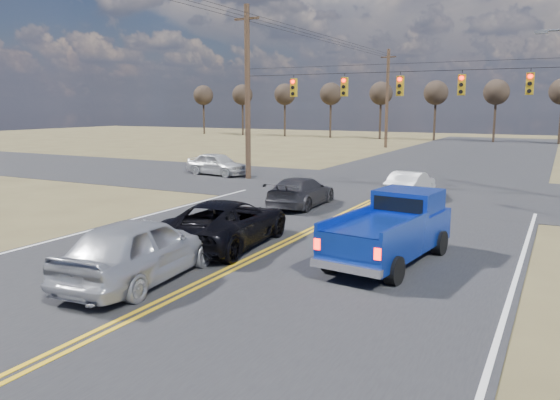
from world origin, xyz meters
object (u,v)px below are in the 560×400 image
at_px(pickup_truck, 392,230).
at_px(cross_car_west, 217,164).
at_px(silver_suv, 140,249).
at_px(dgrey_car_queue, 301,192).
at_px(white_car_queue, 410,185).
at_px(black_suv, 227,223).

relative_size(pickup_truck, cross_car_west, 1.26).
bearing_deg(silver_suv, pickup_truck, -143.41).
distance_m(dgrey_car_queue, cross_car_west, 11.79).
bearing_deg(white_car_queue, silver_suv, 81.75).
relative_size(pickup_truck, white_car_queue, 1.33).
bearing_deg(dgrey_car_queue, silver_suv, 92.00).
bearing_deg(pickup_truck, white_car_queue, 108.73).
xyz_separation_m(pickup_truck, silver_suv, (-5.03, -4.53, -0.10)).
relative_size(silver_suv, dgrey_car_queue, 1.10).
distance_m(white_car_queue, cross_car_west, 13.30).
bearing_deg(pickup_truck, black_suv, -166.78).
distance_m(silver_suv, dgrey_car_queue, 11.14).
bearing_deg(cross_car_west, black_suv, -136.86).
xyz_separation_m(silver_suv, cross_car_west, (-10.12, 18.39, -0.12)).
xyz_separation_m(pickup_truck, cross_car_west, (-15.15, 13.86, -0.21)).
height_order(white_car_queue, cross_car_west, cross_car_west).
relative_size(black_suv, cross_car_west, 1.25).
bearing_deg(black_suv, silver_suv, 85.26).
relative_size(pickup_truck, black_suv, 1.01).
distance_m(pickup_truck, dgrey_car_queue, 8.83).
height_order(pickup_truck, silver_suv, pickup_truck).
bearing_deg(silver_suv, black_suv, -94.96).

